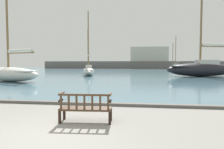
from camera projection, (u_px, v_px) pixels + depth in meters
ground_plane at (45, 136)px, 5.02m from camera, size 160.00×160.00×0.00m
harbor_water at (129, 71)px, 48.55m from camera, size 100.00×80.00×0.08m
quay_edge_kerb at (85, 103)px, 8.83m from camera, size 40.00×0.30×0.12m
park_bench at (86, 107)px, 6.19m from camera, size 1.63×0.62×0.92m
sailboat_centre_channel at (89, 70)px, 29.34m from camera, size 3.30×7.68×9.33m
sailboat_nearest_starboard at (176, 68)px, 43.09m from camera, size 2.51×5.34×7.60m
sailboat_far_port at (10, 73)px, 19.39m from camera, size 8.12×4.16×7.99m
sailboat_mid_starboard at (202, 68)px, 26.61m from camera, size 10.07×5.09×12.76m
far_breakwater at (136, 62)px, 65.04m from camera, size 59.29×2.40×7.11m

